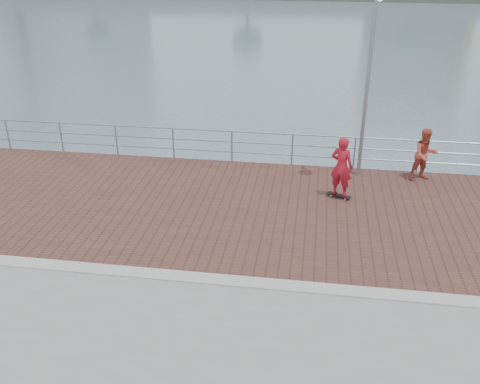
# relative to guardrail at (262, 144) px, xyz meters

# --- Properties ---
(water) EXTENTS (400.00, 400.00, 0.00)m
(water) POSITION_rel_guardrail_xyz_m (-0.00, -7.00, -2.69)
(water) COLOR slate
(water) RESTS_ON ground
(brick_lane) EXTENTS (40.00, 6.80, 0.02)m
(brick_lane) POSITION_rel_guardrail_xyz_m (-0.00, -3.40, -0.68)
(brick_lane) COLOR brown
(brick_lane) RESTS_ON seawall
(curb) EXTENTS (40.00, 0.40, 0.06)m
(curb) POSITION_rel_guardrail_xyz_m (-0.00, -7.00, -0.66)
(curb) COLOR #B7B5AD
(curb) RESTS_ON seawall
(guardrail) EXTENTS (39.06, 0.06, 1.13)m
(guardrail) POSITION_rel_guardrail_xyz_m (0.00, 0.00, 0.00)
(guardrail) COLOR #8C9EA8
(guardrail) RESTS_ON brick_lane
(street_lamp) EXTENTS (0.45, 1.32, 6.22)m
(street_lamp) POSITION_rel_guardrail_xyz_m (3.22, -0.95, 3.72)
(street_lamp) COLOR gray
(street_lamp) RESTS_ON brick_lane
(skateboard) EXTENTS (0.72, 0.45, 0.08)m
(skateboard) POSITION_rel_guardrail_xyz_m (2.58, -2.31, -0.61)
(skateboard) COLOR black
(skateboard) RESTS_ON brick_lane
(skateboarder) EXTENTS (0.78, 0.67, 1.81)m
(skateboarder) POSITION_rel_guardrail_xyz_m (2.58, -2.31, 0.32)
(skateboarder) COLOR red
(skateboarder) RESTS_ON skateboard
(bystander) EXTENTS (0.98, 0.86, 1.68)m
(bystander) POSITION_rel_guardrail_xyz_m (5.20, -0.60, 0.17)
(bystander) COLOR #C04B38
(bystander) RESTS_ON brick_lane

